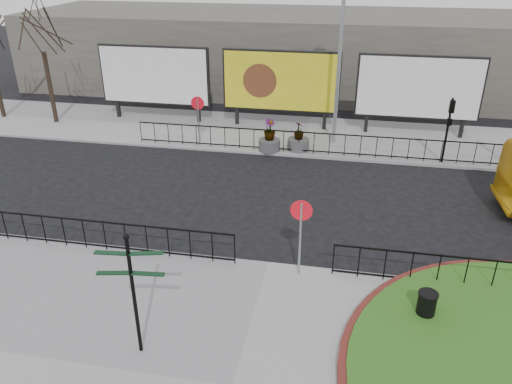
% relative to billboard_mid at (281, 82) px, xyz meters
% --- Properties ---
extents(ground, '(90.00, 90.00, 0.00)m').
position_rel_billboard_mid_xyz_m(ground, '(1.50, -12.97, -2.60)').
color(ground, black).
rests_on(ground, ground).
extents(pavement_far, '(44.00, 6.00, 0.12)m').
position_rel_billboard_mid_xyz_m(pavement_far, '(1.50, -0.97, -2.54)').
color(pavement_far, gray).
rests_on(pavement_far, ground).
extents(railing_near_left, '(10.00, 0.10, 1.10)m').
position_rel_billboard_mid_xyz_m(railing_near_left, '(-4.50, -13.27, -1.93)').
color(railing_near_left, black).
rests_on(railing_near_left, pavement_near).
extents(railing_near_right, '(9.00, 0.10, 1.10)m').
position_rel_billboard_mid_xyz_m(railing_near_right, '(8.00, -13.27, -1.93)').
color(railing_near_right, black).
rests_on(railing_near_right, pavement_near).
extents(railing_far, '(18.00, 0.10, 1.10)m').
position_rel_billboard_mid_xyz_m(railing_far, '(2.50, -3.67, -1.93)').
color(railing_far, black).
rests_on(railing_far, pavement_far).
extents(speed_sign_far, '(0.64, 0.07, 2.47)m').
position_rel_billboard_mid_xyz_m(speed_sign_far, '(-3.50, -3.57, -0.68)').
color(speed_sign_far, gray).
rests_on(speed_sign_far, pavement_far).
extents(speed_sign_near, '(0.64, 0.07, 2.47)m').
position_rel_billboard_mid_xyz_m(speed_sign_near, '(2.50, -13.37, -0.68)').
color(speed_sign_near, gray).
rests_on(speed_sign_near, pavement_near).
extents(billboard_left, '(6.20, 0.31, 4.10)m').
position_rel_billboard_mid_xyz_m(billboard_left, '(-7.00, 0.00, 0.00)').
color(billboard_left, black).
rests_on(billboard_left, pavement_far).
extents(billboard_mid, '(6.20, 0.31, 4.10)m').
position_rel_billboard_mid_xyz_m(billboard_mid, '(0.00, 0.00, 0.00)').
color(billboard_mid, black).
rests_on(billboard_mid, pavement_far).
extents(billboard_right, '(6.20, 0.31, 4.10)m').
position_rel_billboard_mid_xyz_m(billboard_right, '(7.00, 0.00, 0.00)').
color(billboard_right, black).
rests_on(billboard_right, pavement_far).
extents(lamp_post, '(0.74, 0.18, 9.23)m').
position_rel_billboard_mid_xyz_m(lamp_post, '(3.01, -1.97, 2.23)').
color(lamp_post, gray).
rests_on(lamp_post, pavement_far).
extents(signal_pole_a, '(0.22, 0.26, 3.00)m').
position_rel_billboard_mid_xyz_m(signal_pole_a, '(8.00, -3.63, -0.50)').
color(signal_pole_a, black).
rests_on(signal_pole_a, pavement_far).
extents(tree_left, '(2.00, 2.00, 7.00)m').
position_rel_billboard_mid_xyz_m(tree_left, '(-12.50, -1.47, 1.02)').
color(tree_left, '#2D2119').
rests_on(tree_left, pavement_far).
extents(building_backdrop, '(40.00, 10.00, 5.00)m').
position_rel_billboard_mid_xyz_m(building_backdrop, '(1.50, 9.03, -0.10)').
color(building_backdrop, '#5D5851').
rests_on(building_backdrop, ground).
extents(fingerpost_sign, '(1.55, 0.48, 3.31)m').
position_rel_billboard_mid_xyz_m(fingerpost_sign, '(-0.95, -17.28, -0.48)').
color(fingerpost_sign, black).
rests_on(fingerpost_sign, pavement_near).
extents(litter_bin, '(0.52, 0.52, 0.86)m').
position_rel_billboard_mid_xyz_m(litter_bin, '(6.00, -14.85, -2.04)').
color(litter_bin, black).
rests_on(litter_bin, pavement_near).
extents(planter_a, '(1.04, 1.04, 1.54)m').
position_rel_billboard_mid_xyz_m(planter_a, '(-0.00, -3.57, -1.94)').
color(planter_a, '#4C4C4F').
rests_on(planter_a, pavement_far).
extents(planter_b, '(1.05, 1.05, 1.41)m').
position_rel_billboard_mid_xyz_m(planter_b, '(1.36, -3.24, -2.03)').
color(planter_b, '#4C4C4F').
rests_on(planter_b, pavement_far).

